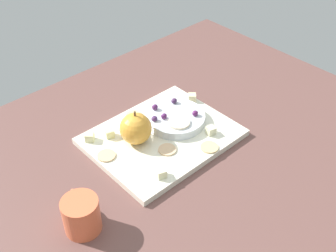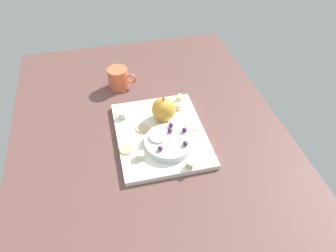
# 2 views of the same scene
# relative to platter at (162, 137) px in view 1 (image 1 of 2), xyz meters

# --- Properties ---
(table) EXTENTS (1.22, 0.89, 0.04)m
(table) POSITION_rel_platter_xyz_m (0.01, 0.03, -0.03)
(table) COLOR brown
(table) RESTS_ON ground
(platter) EXTENTS (0.35, 0.28, 0.02)m
(platter) POSITION_rel_platter_xyz_m (0.00, 0.00, 0.00)
(platter) COLOR silver
(platter) RESTS_ON table
(serving_dish) EXTENTS (0.15, 0.15, 0.02)m
(serving_dish) POSITION_rel_platter_xyz_m (-0.06, -0.01, 0.02)
(serving_dish) COLOR silver
(serving_dish) RESTS_ON platter
(apple_whole) EXTENTS (0.08, 0.08, 0.08)m
(apple_whole) POSITION_rel_platter_xyz_m (0.06, -0.02, 0.05)
(apple_whole) COLOR gold
(apple_whole) RESTS_ON platter
(apple_stem) EXTENTS (0.01, 0.01, 0.01)m
(apple_stem) POSITION_rel_platter_xyz_m (0.06, -0.02, 0.09)
(apple_stem) COLOR brown
(apple_stem) RESTS_ON apple_whole
(cheese_cube_0) EXTENTS (0.03, 0.03, 0.02)m
(cheese_cube_0) POSITION_rel_platter_xyz_m (0.10, 0.11, 0.02)
(cheese_cube_0) COLOR beige
(cheese_cube_0) RESTS_ON platter
(cheese_cube_1) EXTENTS (0.03, 0.03, 0.02)m
(cheese_cube_1) POSITION_rel_platter_xyz_m (0.10, -0.08, 0.02)
(cheese_cube_1) COLOR beige
(cheese_cube_1) RESTS_ON platter
(cheese_cube_2) EXTENTS (0.03, 0.03, 0.02)m
(cheese_cube_2) POSITION_rel_platter_xyz_m (0.15, -0.10, 0.02)
(cheese_cube_2) COLOR beige
(cheese_cube_2) RESTS_ON platter
(cheese_cube_3) EXTENTS (0.02, 0.02, 0.02)m
(cheese_cube_3) POSITION_rel_platter_xyz_m (-0.09, 0.08, 0.02)
(cheese_cube_3) COLOR beige
(cheese_cube_3) RESTS_ON platter
(cheese_cube_4) EXTENTS (0.03, 0.03, 0.02)m
(cheese_cube_4) POSITION_rel_platter_xyz_m (-0.16, -0.05, 0.02)
(cheese_cube_4) COLOR beige
(cheese_cube_4) RESTS_ON platter
(cracker_0) EXTENTS (0.04, 0.04, 0.00)m
(cracker_0) POSITION_rel_platter_xyz_m (0.03, 0.05, 0.01)
(cracker_0) COLOR #DAB489
(cracker_0) RESTS_ON platter
(cracker_1) EXTENTS (0.04, 0.04, 0.00)m
(cracker_1) POSITION_rel_platter_xyz_m (0.15, -0.03, 0.01)
(cracker_1) COLOR #D5B282
(cracker_1) RESTS_ON platter
(cracker_2) EXTENTS (0.04, 0.04, 0.00)m
(cracker_2) POSITION_rel_platter_xyz_m (-0.05, 0.12, 0.01)
(cracker_2) COLOR #D2B57E
(cracker_2) RESTS_ON platter
(cracker_3) EXTENTS (0.04, 0.04, 0.00)m
(cracker_3) POSITION_rel_platter_xyz_m (0.00, -0.11, 0.01)
(cracker_3) COLOR #D4C489
(cracker_3) RESTS_ON platter
(grape_0) EXTENTS (0.02, 0.01, 0.01)m
(grape_0) POSITION_rel_platter_xyz_m (-0.09, -0.05, 0.04)
(grape_0) COLOR #42264B
(grape_0) RESTS_ON serving_dish
(grape_1) EXTENTS (0.02, 0.01, 0.01)m
(grape_1) POSITION_rel_platter_xyz_m (-0.10, 0.02, 0.04)
(grape_1) COLOR #561F55
(grape_1) RESTS_ON serving_dish
(grape_2) EXTENTS (0.02, 0.01, 0.02)m
(grape_2) POSITION_rel_platter_xyz_m (-0.04, -0.07, 0.04)
(grape_2) COLOR #4C2050
(grape_2) RESTS_ON serving_dish
(grape_3) EXTENTS (0.02, 0.01, 0.01)m
(grape_3) POSITION_rel_platter_xyz_m (-0.00, -0.03, 0.04)
(grape_3) COLOR #442654
(grape_3) RESTS_ON serving_dish
(grape_4) EXTENTS (0.02, 0.01, 0.02)m
(grape_4) POSITION_rel_platter_xyz_m (-0.03, -0.02, 0.04)
(grape_4) COLOR #4D1F52
(grape_4) RESTS_ON serving_dish
(apple_slice_0) EXTENTS (0.05, 0.05, 0.01)m
(apple_slice_0) POSITION_rel_platter_xyz_m (-0.04, 0.02, 0.03)
(apple_slice_0) COLOR beige
(apple_slice_0) RESTS_ON serving_dish
(cup) EXTENTS (0.07, 0.10, 0.08)m
(cup) POSITION_rel_platter_xyz_m (0.30, 0.10, 0.03)
(cup) COLOR #E4653F
(cup) RESTS_ON table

